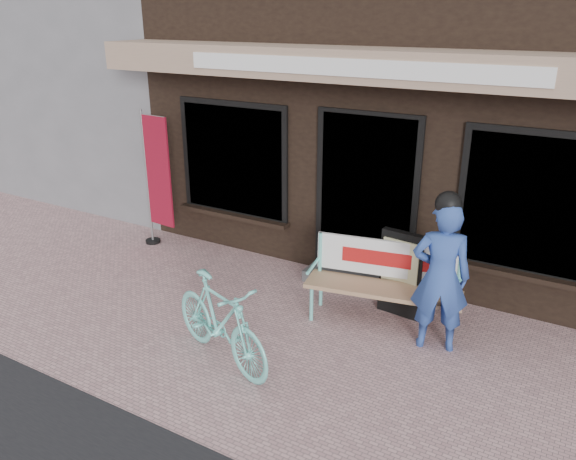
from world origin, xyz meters
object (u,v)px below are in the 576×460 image
Objects in this scene: person at (441,274)px; bicycle at (220,321)px; nobori_red at (157,179)px; menu_stand at (401,273)px; bench at (385,277)px.

bicycle is (-1.77, -1.33, -0.38)m from person.
person is 0.84× the size of nobori_red.
menu_stand is at bearing 122.74° from person.
menu_stand is (1.22, 1.78, 0.07)m from bicycle.
bench is 0.87× the size of nobori_red.
bench is at bearing -15.65° from bicycle.
menu_stand is (-0.55, 0.45, -0.31)m from person.
bench is at bearing -111.74° from menu_stand.
nobori_red is at bearing 71.82° from bicycle.
bench is 1.03× the size of person.
nobori_red is 1.98× the size of menu_stand.
nobori_red reaches higher than person.
nobori_red is at bearing 153.69° from person.
menu_stand is at bearing 1.12° from nobori_red.
person is at bearing -4.44° from nobori_red.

